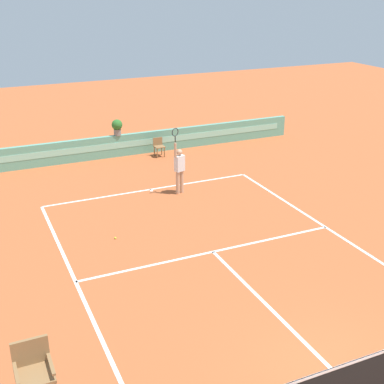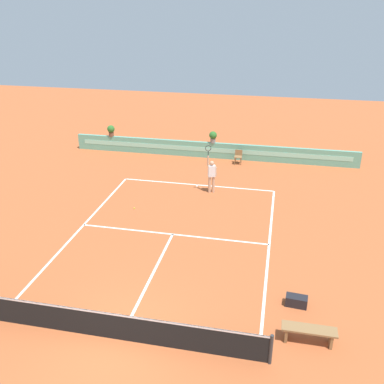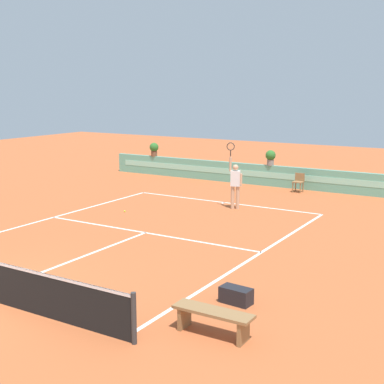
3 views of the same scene
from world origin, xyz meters
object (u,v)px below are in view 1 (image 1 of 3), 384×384
at_px(tennis_ball_near_baseline, 115,238).
at_px(tennis_player, 179,167).
at_px(ball_kid_chair, 159,146).
at_px(potted_plant_centre, 117,126).

bearing_deg(tennis_ball_near_baseline, tennis_player, 38.93).
bearing_deg(ball_kid_chair, potted_plant_centre, 156.77).
relative_size(ball_kid_chair, tennis_ball_near_baseline, 12.50).
distance_m(tennis_player, potted_plant_centre, 5.38).
height_order(tennis_ball_near_baseline, potted_plant_centre, potted_plant_centre).
relative_size(tennis_player, tennis_ball_near_baseline, 38.01).
bearing_deg(tennis_ball_near_baseline, potted_plant_centre, 72.58).
xyz_separation_m(ball_kid_chair, potted_plant_centre, (-1.71, 0.73, 0.93)).
height_order(tennis_player, tennis_ball_near_baseline, tennis_player).
bearing_deg(potted_plant_centre, tennis_ball_near_baseline, -107.42).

